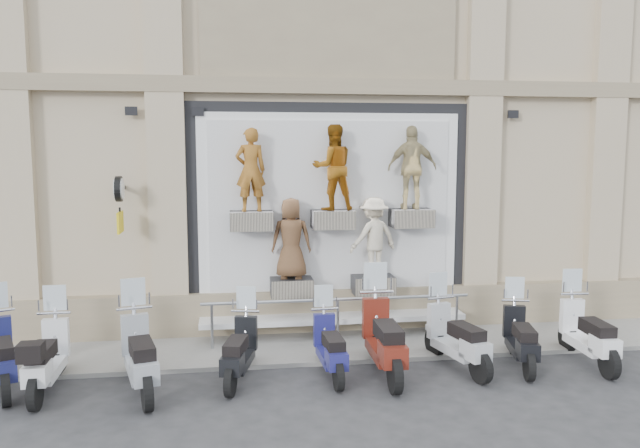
# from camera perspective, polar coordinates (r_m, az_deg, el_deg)

# --- Properties ---
(ground) EXTENTS (90.00, 90.00, 0.00)m
(ground) POSITION_cam_1_polar(r_m,az_deg,el_deg) (9.98, 3.69, -14.66)
(ground) COLOR #2B2B2E
(ground) RESTS_ON ground
(sidewalk) EXTENTS (16.00, 2.20, 0.08)m
(sidewalk) POSITION_cam_1_polar(r_m,az_deg,el_deg) (11.91, 1.55, -10.83)
(sidewalk) COLOR #999691
(sidewalk) RESTS_ON ground
(building) EXTENTS (14.00, 8.60, 12.00)m
(building) POSITION_cam_1_polar(r_m,az_deg,el_deg) (16.36, -1.44, 15.10)
(building) COLOR tan
(building) RESTS_ON ground
(shop_vitrine) EXTENTS (5.60, 0.87, 4.30)m
(shop_vitrine) POSITION_cam_1_polar(r_m,az_deg,el_deg) (12.07, 1.41, 0.74)
(shop_vitrine) COLOR black
(shop_vitrine) RESTS_ON ground
(guard_rail) EXTENTS (5.06, 0.10, 0.93)m
(guard_rail) POSITION_cam_1_polar(r_m,az_deg,el_deg) (11.69, 1.64, -8.99)
(guard_rail) COLOR #9EA0A5
(guard_rail) RESTS_ON ground
(clock_sign_bracket) EXTENTS (0.10, 0.80, 1.02)m
(clock_sign_bracket) POSITION_cam_1_polar(r_m,az_deg,el_deg) (11.73, -17.86, 2.35)
(clock_sign_bracket) COLOR black
(clock_sign_bracket) RESTS_ON ground
(scooter_a) EXTENTS (1.23, 1.99, 1.56)m
(scooter_a) POSITION_cam_1_polar(r_m,az_deg,el_deg) (10.74, -27.22, -9.47)
(scooter_a) COLOR #16194E
(scooter_a) RESTS_ON ground
(scooter_b) EXTENTS (0.57, 1.88, 1.52)m
(scooter_b) POSITION_cam_1_polar(r_m,az_deg,el_deg) (10.37, -23.75, -9.96)
(scooter_b) COLOR white
(scooter_b) RESTS_ON ground
(scooter_c) EXTENTS (1.07, 2.09, 1.63)m
(scooter_c) POSITION_cam_1_polar(r_m,az_deg,el_deg) (9.87, -16.18, -10.15)
(scooter_c) COLOR #8F939A
(scooter_c) RESTS_ON ground
(scooter_d) EXTENTS (0.89, 1.80, 1.41)m
(scooter_d) POSITION_cam_1_polar(r_m,az_deg,el_deg) (10.05, -7.40, -10.30)
(scooter_d) COLOR black
(scooter_d) RESTS_ON ground
(scooter_e) EXTENTS (0.57, 1.73, 1.39)m
(scooter_e) POSITION_cam_1_polar(r_m,az_deg,el_deg) (10.18, 0.94, -10.07)
(scooter_e) COLOR navy
(scooter_e) RESTS_ON ground
(scooter_f) EXTENTS (0.68, 2.15, 1.74)m
(scooter_f) POSITION_cam_1_polar(r_m,az_deg,el_deg) (10.22, 5.87, -9.01)
(scooter_f) COLOR #5D190F
(scooter_f) RESTS_ON ground
(scooter_g) EXTENTS (0.94, 1.96, 1.53)m
(scooter_g) POSITION_cam_1_polar(r_m,az_deg,el_deg) (10.71, 12.43, -8.96)
(scooter_g) COLOR #A9ACB0
(scooter_g) RESTS_ON ground
(scooter_h) EXTENTS (0.91, 1.83, 1.43)m
(scooter_h) POSITION_cam_1_polar(r_m,az_deg,el_deg) (11.11, 17.91, -8.83)
(scooter_h) COLOR black
(scooter_h) RESTS_ON ground
(scooter_i) EXTENTS (0.66, 1.92, 1.54)m
(scooter_i) POSITION_cam_1_polar(r_m,az_deg,el_deg) (11.63, 23.35, -8.09)
(scooter_i) COLOR white
(scooter_i) RESTS_ON ground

